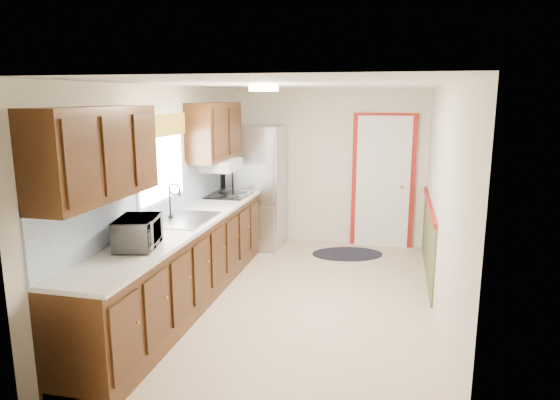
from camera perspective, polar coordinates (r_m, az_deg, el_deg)
The scene contains 8 objects.
room_shell at distance 5.37m, azimuth 1.84°, elevation 0.18°, with size 3.20×5.20×2.52m.
kitchen_run at distance 5.57m, azimuth -11.38°, elevation -3.76°, with size 0.63×4.00×2.20m.
back_wall_trim at distance 7.50m, azimuth 12.67°, elevation 0.79°, with size 1.12×2.30×2.08m.
ceiling_fixture at distance 5.14m, azimuth -1.89°, elevation 12.66°, with size 0.30×0.30×0.06m, color #FFD88C.
microwave at distance 4.66m, azimuth -15.96°, elevation -3.23°, with size 0.50×0.28×0.34m, color white.
refrigerator at distance 7.62m, azimuth -2.64°, elevation 1.52°, with size 0.78×0.78×1.85m.
rug at distance 7.45m, azimuth 7.70°, elevation -6.12°, with size 1.03×0.67×0.01m, color black.
cooktop at distance 6.89m, azimuth -5.87°, elevation 0.59°, with size 0.52×0.63×0.02m, color black.
Camera 1 is at (1.04, -5.16, 2.28)m, focal length 32.00 mm.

